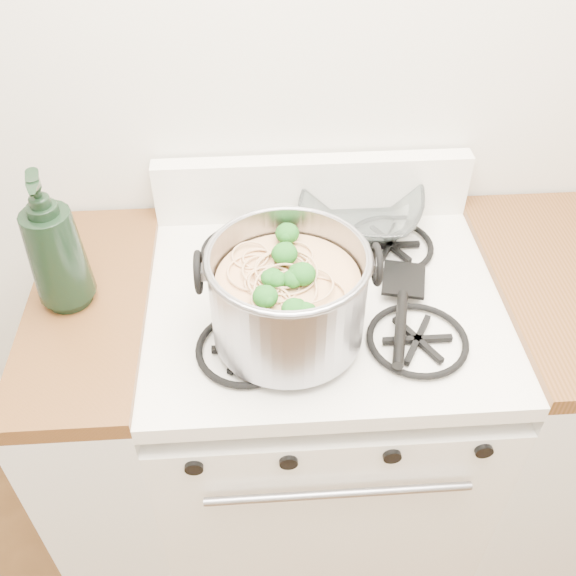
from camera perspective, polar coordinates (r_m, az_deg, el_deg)
The scene contains 6 objects.
gas_range at distance 1.74m, azimuth 2.67°, elevation -11.98°, with size 0.76×0.66×0.92m.
counter_left at distance 1.75m, azimuth -14.34°, elevation -11.98°, with size 0.25×0.65×0.92m.
stock_pot at distance 1.22m, azimuth 0.00°, elevation -0.83°, with size 0.34×0.31×0.21m.
spatula at distance 1.41m, azimuth 10.29°, elevation 0.99°, with size 0.29×0.31×0.02m, color black, non-canonical shape.
glass_bowl at distance 1.56m, azimuth 6.46°, elevation 6.36°, with size 0.12×0.12×0.03m, color white.
bottle at distance 1.33m, azimuth -20.19°, elevation 3.85°, with size 0.12×0.12×0.31m, color black.
Camera 1 is at (-0.15, 0.26, 1.86)m, focal length 40.00 mm.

